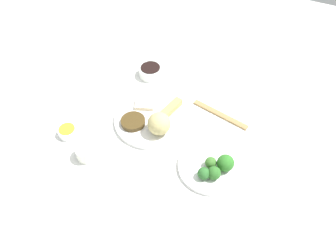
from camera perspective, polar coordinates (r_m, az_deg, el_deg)
tabletop at (r=1.22m, az=-2.70°, el=0.63°), size 2.20×2.20×0.02m
main_plate at (r=1.21m, az=-2.74°, el=1.21°), size 0.27×0.27×0.02m
rice_scoop at (r=1.13m, az=-1.52°, el=0.40°), size 0.08×0.08×0.08m
spring_roll at (r=1.21m, az=0.31°, el=2.83°), size 0.12×0.05×0.02m
crab_rangoon_wonton at (r=1.24m, az=-3.95°, el=3.87°), size 0.08×0.09×0.01m
stir_fry_heap at (r=1.18m, az=-5.92°, el=0.74°), size 0.09×0.09×0.02m
broccoli_plate at (r=1.09m, az=7.13°, el=-6.82°), size 0.21×0.21×0.01m
broccoli_floret_0 at (r=1.07m, az=7.24°, el=-6.15°), size 0.04×0.04×0.04m
broccoli_floret_1 at (r=1.05m, az=7.80°, el=-7.87°), size 0.04×0.04×0.04m
broccoli_floret_2 at (r=1.04m, az=6.07°, el=-7.98°), size 0.04×0.04×0.04m
broccoli_floret_3 at (r=1.06m, az=9.70°, el=-6.17°), size 0.05×0.05×0.05m
soy_sauce_bowl at (r=1.38m, az=-2.96°, el=9.17°), size 0.09×0.09×0.04m
soy_sauce_bowl_liquid at (r=1.37m, az=-2.99°, el=9.85°), size 0.08×0.08×0.00m
sauce_ramekin_hot_mustard at (r=1.21m, az=-16.58°, el=-0.94°), size 0.07×0.07×0.03m
sauce_ramekin_hot_mustard_liquid at (r=1.20m, az=-16.74°, el=-0.46°), size 0.05×0.05×0.00m
teacup at (r=1.13m, az=-13.56°, el=-4.30°), size 0.07×0.07×0.05m
chopsticks_pair at (r=1.24m, az=8.80°, el=1.93°), size 0.06×0.22×0.01m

